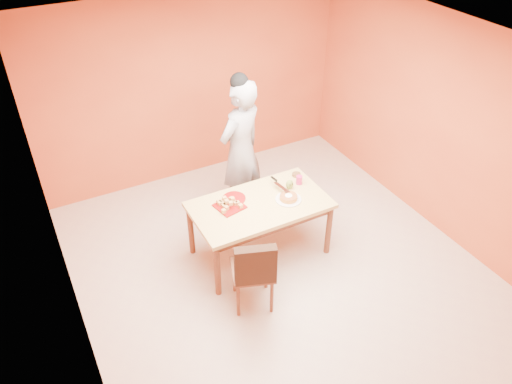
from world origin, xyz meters
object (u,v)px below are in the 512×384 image
person (241,151)px  pastry_platter (230,206)px  dining_table (260,210)px  sponge_cake (289,197)px  red_dinner_plate (234,198)px  checker_tin (296,175)px  magenta_glass (299,180)px  egg_ornament (290,184)px  dining_chair (254,269)px

person → pastry_platter: bearing=32.2°
dining_table → sponge_cake: sponge_cake is taller
red_dinner_plate → sponge_cake: bearing=-29.3°
red_dinner_plate → checker_tin: 0.91m
checker_tin → sponge_cake: bearing=-132.0°
person → magenta_glass: person is taller
person → egg_ornament: bearing=87.8°
checker_tin → dining_chair: bearing=-138.8°
red_dinner_plate → person: bearing=57.2°
red_dinner_plate → magenta_glass: (0.85, -0.09, 0.05)m
dining_table → red_dinner_plate: 0.33m
dining_chair → person: 1.72m
magenta_glass → dining_chair: bearing=-142.3°
dining_chair → person: size_ratio=0.50×
person → checker_tin: bearing=109.5°
pastry_platter → magenta_glass: (0.96, 0.02, 0.05)m
egg_ornament → checker_tin: (0.22, 0.20, -0.04)m
magenta_glass → egg_ornament: bearing=-167.8°
red_dinner_plate → magenta_glass: size_ratio=2.52×
sponge_cake → egg_ornament: 0.23m
egg_ornament → magenta_glass: egg_ornament is taller
pastry_platter → checker_tin: (1.02, 0.19, 0.01)m
person → pastry_platter: 0.92m
person → dining_chair: bearing=45.0°
dining_chair → red_dinner_plate: dining_chair is taller
dining_chair → sponge_cake: dining_chair is taller
dining_chair → pastry_platter: (0.11, 0.80, 0.26)m
dining_table → egg_ornament: (0.46, 0.10, 0.16)m
dining_chair → pastry_platter: 0.85m
egg_ornament → checker_tin: egg_ornament is taller
pastry_platter → dining_chair: bearing=-97.7°
magenta_glass → dining_table: bearing=-168.0°
red_dinner_plate → dining_table: bearing=-44.0°
dining_chair → red_dinner_plate: size_ratio=3.56×
sponge_cake → egg_ornament: egg_ornament is taller
pastry_platter → checker_tin: 1.04m
person → egg_ornament: size_ratio=15.98×
dining_table → checker_tin: (0.68, 0.29, 0.11)m
dining_chair → person: (0.62, 1.54, 0.46)m
pastry_platter → magenta_glass: bearing=1.5°
dining_table → sponge_cake: size_ratio=7.67×
person → checker_tin: 0.77m
red_dinner_plate → egg_ornament: size_ratio=2.26×
red_dinner_plate → sponge_cake: (0.56, -0.31, 0.03)m
dining_table → magenta_glass: bearing=12.0°
sponge_cake → checker_tin: size_ratio=1.91×
sponge_cake → egg_ornament: (0.13, 0.19, 0.03)m
egg_ornament → checker_tin: 0.30m
dining_chair → egg_ornament: 1.24m
person → sponge_cake: person is taller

